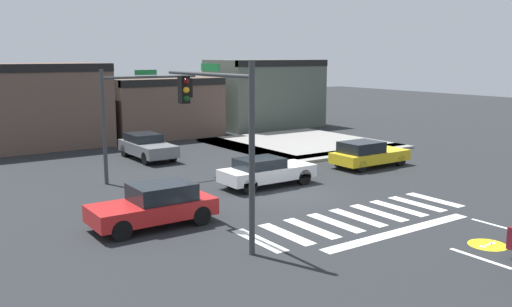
% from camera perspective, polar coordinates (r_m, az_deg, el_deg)
% --- Properties ---
extents(ground_plane, '(120.00, 120.00, 0.00)m').
position_cam_1_polar(ground_plane, '(23.86, 2.78, -4.09)').
color(ground_plane, '#232628').
extents(crosswalk_near, '(9.32, 2.61, 0.01)m').
position_cam_1_polar(crosswalk_near, '(20.60, 10.47, -6.54)').
color(crosswalk_near, silver).
rests_on(crosswalk_near, ground_plane).
extents(bike_detector_marking, '(1.20, 1.20, 0.01)m').
position_cam_1_polar(bike_detector_marking, '(18.91, 22.89, -8.72)').
color(bike_detector_marking, yellow).
rests_on(bike_detector_marking, ground_plane).
extents(curb_corner_northeast, '(10.00, 10.60, 0.15)m').
position_cam_1_polar(curb_corner_northeast, '(36.25, 4.37, 0.92)').
color(curb_corner_northeast, gray).
rests_on(curb_corner_northeast, ground_plane).
extents(storefront_row, '(26.84, 6.60, 5.51)m').
position_cam_1_polar(storefront_row, '(41.18, -10.12, 5.39)').
color(storefront_row, brown).
rests_on(storefront_row, ground_plane).
extents(traffic_signal_southwest, '(0.32, 5.29, 5.70)m').
position_cam_1_polar(traffic_signal_southwest, '(17.32, -3.95, 3.82)').
color(traffic_signal_southwest, '#383A3D').
rests_on(traffic_signal_southwest, ground_plane).
extents(traffic_signal_northwest, '(4.80, 0.32, 5.25)m').
position_cam_1_polar(traffic_signal_northwest, '(26.48, -11.60, 5.15)').
color(traffic_signal_northwest, '#383A3D').
rests_on(traffic_signal_northwest, ground_plane).
extents(car_gray, '(1.83, 4.44, 1.42)m').
position_cam_1_polar(car_gray, '(32.04, -11.24, 0.75)').
color(car_gray, slate).
rests_on(car_gray, ground_plane).
extents(car_red, '(4.27, 1.86, 1.48)m').
position_cam_1_polar(car_red, '(19.42, -10.42, -5.27)').
color(car_red, red).
rests_on(car_red, ground_plane).
extents(car_yellow, '(4.31, 1.85, 1.41)m').
position_cam_1_polar(car_yellow, '(29.74, 11.50, -0.04)').
color(car_yellow, gold).
rests_on(car_yellow, ground_plane).
extents(car_white, '(4.43, 1.71, 1.34)m').
position_cam_1_polar(car_white, '(24.85, 1.03, -1.84)').
color(car_white, white).
rests_on(car_white, ground_plane).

